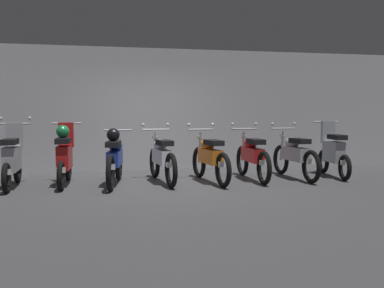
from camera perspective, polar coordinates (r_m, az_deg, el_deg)
The scene contains 10 objects.
ground_plane at distance 8.54m, azimuth -3.36°, elevation -5.25°, with size 80.00×80.00×0.00m, color #424244.
back_wall at distance 10.86m, azimuth -5.63°, elevation 4.36°, with size 16.00×0.30×2.86m, color #ADADB2.
motorbike_slot_1 at distance 8.88m, azimuth -21.69°, elevation -1.74°, with size 0.59×1.68×1.29m.
motorbike_slot_2 at distance 8.81m, azimuth -15.75°, elevation -1.40°, with size 0.56×1.68×1.18m.
motorbike_slot_3 at distance 8.63m, azimuth -9.70°, elevation -1.68°, with size 0.59×1.93×1.08m.
motorbike_slot_4 at distance 8.85m, azimuth -3.81°, elevation -1.70°, with size 0.59×1.95×1.15m.
motorbike_slot_5 at distance 8.87m, azimuth 2.24°, elevation -1.67°, with size 0.59×1.95×1.15m.
motorbike_slot_6 at distance 9.26m, azimuth 7.57°, elevation -1.46°, with size 0.59×1.95×1.15m.
motorbike_slot_7 at distance 9.59m, azimuth 12.78°, elevation -1.33°, with size 0.59×1.95×1.15m.
motorbike_slot_8 at distance 10.09m, azimuth 17.33°, elevation -0.96°, with size 0.56×1.68×1.18m.
Camera 1 is at (-1.44, -8.30, 1.42)m, focal length 42.36 mm.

